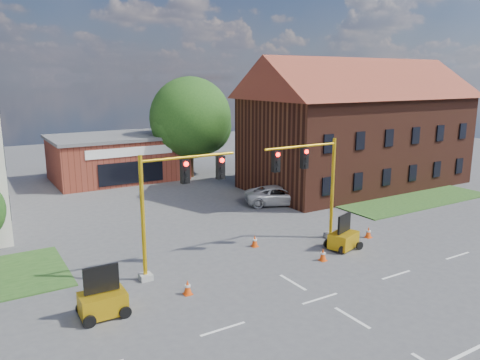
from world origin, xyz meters
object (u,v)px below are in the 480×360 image
(signal_mast_west, at_px, (174,198))
(trailer_east, at_px, (343,238))
(trailer_west, at_px, (103,301))
(pickup_white, at_px, (279,195))
(signal_mast_east, at_px, (312,179))

(signal_mast_west, relative_size, trailer_east, 3.07)
(trailer_west, bearing_deg, pickup_white, 33.84)
(trailer_west, distance_m, trailer_east, 14.08)
(trailer_east, bearing_deg, trailer_west, 163.64)
(signal_mast_east, bearing_deg, pickup_white, 66.55)
(signal_mast_west, relative_size, trailer_west, 2.93)
(trailer_east, relative_size, pickup_white, 0.38)
(signal_mast_east, bearing_deg, trailer_east, -62.26)
(signal_mast_west, xyz_separation_m, signal_mast_east, (8.71, 0.00, 0.00))
(signal_mast_west, height_order, pickup_white, signal_mast_west)
(signal_mast_west, height_order, signal_mast_east, same)
(signal_mast_east, relative_size, pickup_white, 1.18)
(trailer_west, bearing_deg, signal_mast_west, 31.09)
(signal_mast_west, xyz_separation_m, pickup_white, (12.20, 8.03, -3.19))
(signal_mast_east, relative_size, trailer_west, 2.93)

